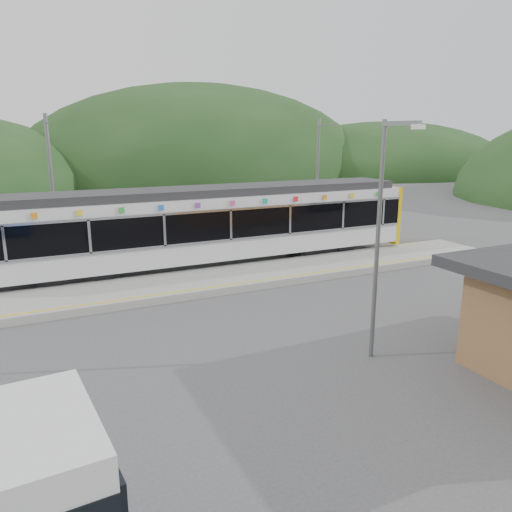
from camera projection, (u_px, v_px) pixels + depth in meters
name	position (u px, v px, depth m)	size (l,w,h in m)	color
ground	(280.00, 303.00, 18.65)	(120.00, 120.00, 0.00)	#4C4C4F
hills	(336.00, 255.00, 25.88)	(146.00, 149.00, 26.00)	#1E3D19
platform	(244.00, 276.00, 21.50)	(26.00, 3.20, 0.30)	#9E9E99
yellow_line	(257.00, 281.00, 20.33)	(26.00, 0.10, 0.01)	yellow
train	(209.00, 224.00, 23.17)	(20.44, 3.01, 3.74)	black
catenary_mast_west	(53.00, 191.00, 22.32)	(0.18, 1.80, 7.00)	slate
catenary_mast_east	(318.00, 179.00, 28.21)	(0.18, 1.80, 7.00)	slate
lamp_post	(382.00, 223.00, 13.12)	(0.38, 1.17, 6.50)	slate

